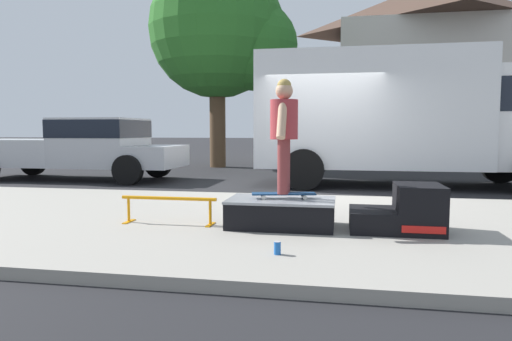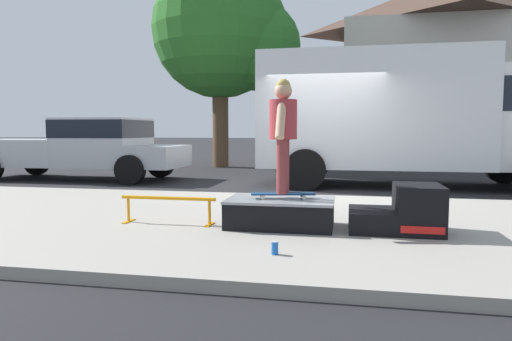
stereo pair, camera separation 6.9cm
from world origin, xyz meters
name	(u,v)px [view 1 (the left image)]	position (x,y,z in m)	size (l,w,h in m)	color
ground_plane	(320,197)	(0.00, 0.00, 0.00)	(140.00, 140.00, 0.00)	black
sidewalk_slab	(310,226)	(0.00, -3.00, 0.06)	(50.00, 5.00, 0.12)	gray
skate_box	(281,212)	(-0.32, -3.39, 0.30)	(1.30, 0.79, 0.34)	black
kicker_ramp	(404,212)	(1.12, -3.39, 0.35)	(1.05, 0.72, 0.55)	black
grind_rail	(169,204)	(-1.75, -3.47, 0.37)	(1.25, 0.28, 0.35)	orange
skateboard	(284,194)	(-0.30, -3.36, 0.52)	(0.80, 0.36, 0.07)	navy
skater_kid	(284,126)	(-0.30, -3.36, 1.35)	(0.34, 0.71, 1.38)	brown
soda_can	(277,248)	(-0.19, -4.67, 0.18)	(0.07, 0.07, 0.13)	#1959B2
box_truck	(411,113)	(1.96, 2.20, 1.70)	(6.91, 2.63, 3.05)	silver
pickup_truck_silver	(81,146)	(-6.34, 2.13, 0.89)	(5.70, 2.09, 1.61)	#B2B5BA
street_tree_main	(225,34)	(-3.65, 6.87, 4.62)	(5.16, 4.69, 7.11)	brown
house_behind	(436,69)	(4.80, 14.60, 4.24)	(9.54, 8.23, 8.40)	beige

